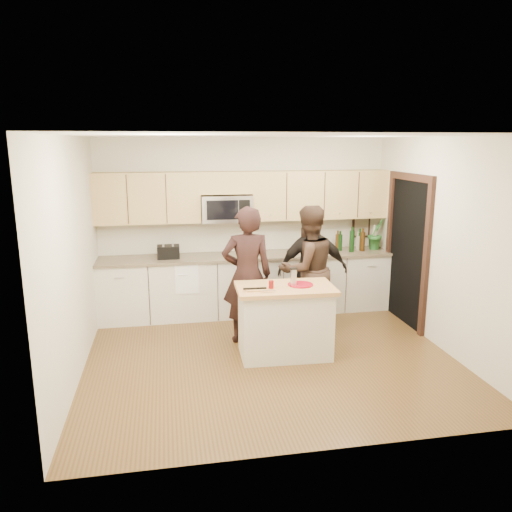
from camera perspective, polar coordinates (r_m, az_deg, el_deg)
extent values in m
plane|color=brown|center=(6.39, 1.60, -11.41)|extent=(4.50, 4.50, 0.00)
cube|color=beige|center=(7.89, -1.35, 3.56)|extent=(4.50, 0.02, 2.70)
cube|color=beige|center=(4.09, 7.54, -5.40)|extent=(4.50, 0.02, 2.70)
cube|color=beige|center=(5.93, -20.12, -0.37)|extent=(0.02, 4.00, 2.70)
cube|color=beige|center=(6.79, 20.59, 1.20)|extent=(0.02, 4.00, 2.70)
cube|color=white|center=(5.82, 1.77, 13.59)|extent=(4.50, 4.00, 0.02)
cube|color=beige|center=(7.79, -0.96, -3.35)|extent=(4.50, 0.62, 0.90)
cube|color=#7C6D53|center=(7.67, -0.96, 0.00)|extent=(4.50, 0.66, 0.04)
cube|color=tan|center=(7.58, -12.32, 6.50)|extent=(1.55, 0.33, 0.75)
cube|color=tan|center=(7.94, 7.22, 6.97)|extent=(2.17, 0.33, 0.75)
cube|color=tan|center=(7.61, -3.51, 8.38)|extent=(0.78, 0.33, 0.33)
cube|color=silver|center=(7.61, -3.44, 5.47)|extent=(0.76, 0.40, 0.40)
cube|color=black|center=(7.40, -3.86, 5.26)|extent=(0.47, 0.01, 0.29)
cube|color=black|center=(7.45, -1.32, 5.33)|extent=(0.17, 0.01, 0.29)
cube|color=black|center=(7.61, 16.91, 0.35)|extent=(0.02, 1.05, 2.10)
cube|color=black|center=(7.11, 18.87, -0.65)|extent=(0.06, 0.10, 2.10)
cube|color=black|center=(8.11, 14.96, 1.21)|extent=(0.06, 0.10, 2.10)
cube|color=black|center=(7.45, 17.34, 8.63)|extent=(0.06, 1.25, 0.10)
cube|color=black|center=(8.42, 11.92, 3.38)|extent=(0.30, 0.03, 0.38)
cube|color=tan|center=(8.40, 11.96, 3.36)|extent=(0.24, 0.00, 0.32)
cube|color=white|center=(7.33, -7.90, -2.49)|extent=(0.34, 0.01, 0.48)
cube|color=white|center=(7.56, -8.06, -0.19)|extent=(0.34, 0.60, 0.01)
cube|color=beige|center=(6.29, 3.31, -7.63)|extent=(1.13, 0.69, 0.85)
cube|color=tan|center=(6.15, 3.37, -3.70)|extent=(1.23, 0.75, 0.05)
cylinder|color=maroon|center=(6.20, 5.11, -3.27)|extent=(0.31, 0.31, 0.02)
cube|color=silver|center=(6.14, 4.30, -2.40)|extent=(0.07, 0.05, 0.19)
cube|color=black|center=(6.11, 4.32, -1.44)|extent=(0.08, 0.06, 0.02)
cylinder|color=maroon|center=(6.04, 1.74, -3.28)|extent=(0.06, 0.06, 0.09)
cube|color=tan|center=(5.99, 0.01, -3.79)|extent=(0.26, 0.20, 0.02)
cube|color=black|center=(5.95, -0.14, -3.72)|extent=(0.28, 0.04, 0.02)
cube|color=silver|center=(5.88, 1.40, -3.98)|extent=(0.18, 0.03, 0.01)
cube|color=black|center=(7.54, -9.99, 0.47)|extent=(0.33, 0.25, 0.19)
cube|color=silver|center=(7.52, -10.55, 1.17)|extent=(0.03, 0.18, 0.00)
cube|color=silver|center=(7.52, -9.48, 1.21)|extent=(0.03, 0.18, 0.00)
cylinder|color=black|center=(8.05, 9.58, 1.74)|extent=(0.08, 0.08, 0.32)
cylinder|color=#341E09|center=(8.06, 9.31, 1.77)|extent=(0.07, 0.07, 0.32)
cylinder|color=tan|center=(8.13, 11.57, 1.68)|extent=(0.07, 0.07, 0.29)
cylinder|color=black|center=(8.14, 11.76, 1.89)|extent=(0.08, 0.08, 0.35)
cylinder|color=#341E09|center=(8.07, 12.08, 1.83)|extent=(0.08, 0.08, 0.36)
cylinder|color=tan|center=(8.27, 13.36, 2.12)|extent=(0.08, 0.08, 0.39)
cylinder|color=black|center=(7.96, 10.91, 1.87)|extent=(0.08, 0.08, 0.40)
imported|color=#2C6F2D|center=(8.25, 13.55, 2.50)|extent=(0.35, 0.33, 0.51)
imported|color=black|center=(6.58, -1.03, -2.20)|extent=(0.68, 0.46, 1.83)
imported|color=#2F2017|center=(7.00, 5.87, -1.52)|extent=(1.03, 0.90, 1.79)
imported|color=black|center=(7.12, 6.49, -1.67)|extent=(1.02, 0.49, 1.70)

